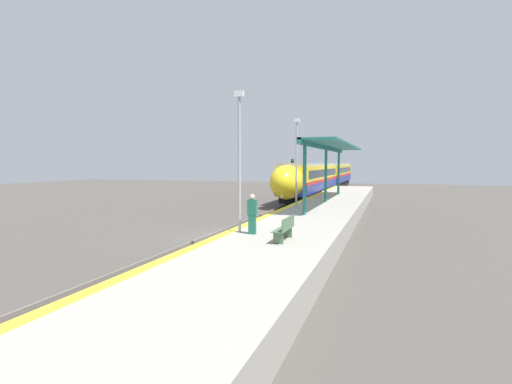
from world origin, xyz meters
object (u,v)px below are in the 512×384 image
at_px(railway_signal, 292,174).
at_px(lamppost_mid, 297,157).
at_px(person_waiting, 252,214).
at_px(lamppost_near, 239,153).
at_px(platform_bench, 285,228).
at_px(train, 324,176).

xyz_separation_m(railway_signal, lamppost_mid, (4.79, -18.99, 1.65)).
bearing_deg(lamppost_mid, railway_signal, 104.17).
height_order(person_waiting, lamppost_mid, lamppost_mid).
bearing_deg(lamppost_near, railway_signal, 99.23).
xyz_separation_m(person_waiting, lamppost_mid, (-0.63, 10.75, 2.45)).
bearing_deg(lamppost_near, platform_bench, -27.29).
height_order(platform_bench, lamppost_near, lamppost_near).
height_order(platform_bench, railway_signal, railway_signal).
bearing_deg(platform_bench, person_waiting, 150.00).
relative_size(railway_signal, lamppost_near, 0.75).
relative_size(train, lamppost_near, 7.57).
height_order(platform_bench, person_waiting, person_waiting).
height_order(platform_bench, lamppost_mid, lamppost_mid).
distance_m(train, platform_bench, 38.54).
distance_m(railway_signal, lamppost_mid, 19.65).
xyz_separation_m(train, platform_bench, (4.59, -38.26, -0.73)).
height_order(train, railway_signal, railway_signal).
relative_size(person_waiting, lamppost_near, 0.28).
bearing_deg(person_waiting, lamppost_near, 160.18).
xyz_separation_m(platform_bench, lamppost_near, (-2.24, 1.16, 2.80)).
bearing_deg(person_waiting, platform_bench, -30.00).
relative_size(railway_signal, lamppost_mid, 0.75).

